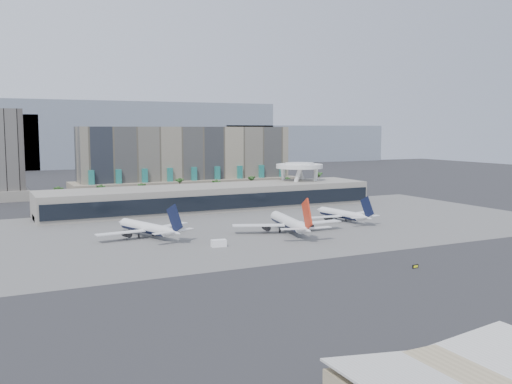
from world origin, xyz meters
name	(u,v)px	position (x,y,z in m)	size (l,w,h in m)	color
ground	(333,250)	(0.00, 0.00, 0.00)	(900.00, 900.00, 0.00)	#232326
apron_pad	(260,225)	(0.00, 55.00, 0.03)	(260.00, 130.00, 0.06)	#5B5B59
mountain_ridge	(112,139)	(27.88, 470.00, 29.89)	(680.00, 60.00, 70.00)	gray
hotel	(188,168)	(10.00, 174.41, 16.81)	(140.00, 30.00, 42.00)	gray
terminal	(212,196)	(0.00, 109.84, 6.52)	(170.00, 32.50, 14.50)	#9F998C
saucer_structure	(299,169)	(55.00, 116.00, 18.45)	(26.00, 26.00, 21.89)	white
palm_row	(200,182)	(7.00, 145.00, 10.50)	(157.80, 2.80, 13.10)	brown
airliner_left	(147,228)	(-50.03, 50.30, 3.61)	(38.59, 39.90, 14.30)	white
airliner_centre	(289,222)	(2.67, 34.85, 4.05)	(44.51, 46.21, 16.07)	white
airliner_right	(342,214)	(37.47, 48.82, 3.22)	(35.73, 36.96, 12.78)	white
service_vehicle_a	(219,243)	(-32.62, 21.86, 1.26)	(5.15, 2.52, 2.52)	white
service_vehicle_b	(301,229)	(7.91, 34.87, 1.02)	(3.95, 2.26, 2.03)	white
taxiway_sign	(415,266)	(7.46, -31.69, 0.53)	(2.37, 0.65, 1.07)	black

